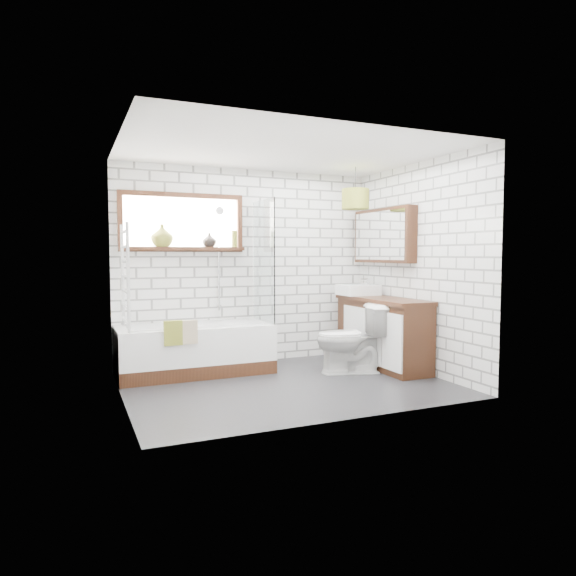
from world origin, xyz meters
name	(u,v)px	position (x,y,z in m)	size (l,w,h in m)	color
floor	(287,385)	(0.00, 0.00, -0.01)	(3.40, 2.60, 0.01)	black
ceiling	(287,150)	(0.00, 0.00, 2.50)	(3.40, 2.60, 0.01)	white
wall_back	(248,267)	(0.00, 1.30, 1.25)	(3.40, 0.01, 2.50)	white
wall_front	(349,273)	(0.00, -1.30, 1.25)	(3.40, 0.01, 2.50)	white
wall_left	(120,271)	(-1.70, 0.00, 1.25)	(0.01, 2.60, 2.50)	white
wall_right	(417,268)	(1.70, 0.00, 1.25)	(0.01, 2.60, 2.50)	white
window	(183,222)	(-0.85, 1.26, 1.80)	(1.52, 0.16, 0.68)	black
towel_radiator	(125,276)	(-1.66, 0.00, 1.20)	(0.06, 0.52, 1.00)	white
mirror_cabinet	(384,236)	(1.62, 0.60, 1.65)	(0.16, 1.20, 0.70)	black
shower_riser	(219,259)	(-0.40, 1.26, 1.35)	(0.02, 0.02, 1.30)	silver
bathtub	(195,349)	(-0.80, 0.91, 0.29)	(1.78, 0.79, 0.58)	white
shower_screen	(264,261)	(0.07, 0.91, 1.33)	(0.02, 0.72, 1.50)	white
towel_green	(173,333)	(-1.12, 0.51, 0.56)	(0.20, 0.05, 0.27)	olive
towel_beige	(188,332)	(-0.96, 0.51, 0.56)	(0.20, 0.05, 0.26)	tan
vanity	(382,332)	(1.46, 0.36, 0.43)	(0.49, 1.52, 0.87)	black
basin	(358,290)	(1.40, 0.86, 0.94)	(0.48, 0.42, 0.14)	white
tap	(368,285)	(1.56, 0.86, 1.00)	(0.03, 0.03, 0.17)	silver
toilet	(351,339)	(0.91, 0.21, 0.41)	(0.81, 0.46, 0.82)	white
vase_olive	(162,237)	(-1.10, 1.23, 1.61)	(0.26, 0.26, 0.27)	olive
vase_dark	(209,242)	(-0.53, 1.23, 1.57)	(0.17, 0.17, 0.18)	black
bottle	(234,241)	(-0.20, 1.23, 1.58)	(0.07, 0.07, 0.21)	olive
pendant	(355,199)	(1.18, 0.57, 2.10)	(0.34, 0.34, 0.25)	olive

